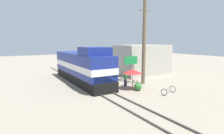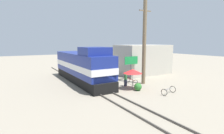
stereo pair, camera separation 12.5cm
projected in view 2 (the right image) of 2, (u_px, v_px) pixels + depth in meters
name	position (u px, v px, depth m)	size (l,w,h in m)	color
ground_plane	(98.00, 90.00, 19.42)	(120.00, 120.00, 0.00)	gray
rail_near	(92.00, 90.00, 19.04)	(0.08, 40.48, 0.15)	#4C4742
rail_far	(103.00, 88.00, 19.77)	(0.08, 40.48, 0.15)	#4C4742
locomotive	(83.00, 67.00, 22.85)	(3.12, 13.77, 4.71)	black
utility_pole	(144.00, 43.00, 21.61)	(1.80, 0.47, 10.25)	#726047
vendor_umbrella	(133.00, 71.00, 19.42)	(2.09, 2.09, 2.28)	#4C4C4C
billboard_sign	(131.00, 62.00, 24.36)	(2.19, 0.12, 3.28)	#595959
shrub_cluster	(138.00, 87.00, 19.07)	(0.84, 0.84, 0.84)	#2D722D
person_bystander	(126.00, 79.00, 20.91)	(0.34, 0.34, 1.67)	#2D3347
bicycle	(131.00, 81.00, 21.89)	(0.93, 1.95, 0.76)	black
bicycle_spare	(168.00, 91.00, 17.76)	(1.84, 1.04, 0.69)	black
building_block_distant	(143.00, 59.00, 29.33)	(8.54, 5.32, 4.80)	#B7B2A3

